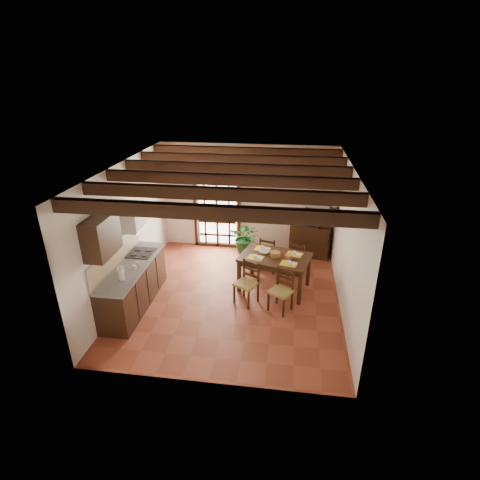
% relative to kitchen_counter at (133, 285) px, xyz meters
% --- Properties ---
extents(ground_plane, '(5.00, 5.00, 0.00)m').
position_rel_kitchen_counter_xyz_m(ground_plane, '(1.96, 0.60, -0.47)').
color(ground_plane, brown).
extents(room_shell, '(4.52, 5.02, 2.81)m').
position_rel_kitchen_counter_xyz_m(room_shell, '(1.96, 0.60, 1.34)').
color(room_shell, silver).
rests_on(room_shell, ground_plane).
extents(ceiling_beams, '(4.50, 4.34, 0.20)m').
position_rel_kitchen_counter_xyz_m(ceiling_beams, '(1.96, 0.60, 2.22)').
color(ceiling_beams, black).
rests_on(ceiling_beams, room_shell).
extents(french_door, '(1.26, 0.11, 2.32)m').
position_rel_kitchen_counter_xyz_m(french_door, '(1.16, 3.05, 0.70)').
color(french_door, white).
rests_on(french_door, ground_plane).
extents(kitchen_counter, '(0.64, 2.25, 1.38)m').
position_rel_kitchen_counter_xyz_m(kitchen_counter, '(0.00, 0.00, 0.00)').
color(kitchen_counter, black).
rests_on(kitchen_counter, ground_plane).
extents(upper_cabinet, '(0.35, 0.80, 0.70)m').
position_rel_kitchen_counter_xyz_m(upper_cabinet, '(-0.12, -0.70, 1.38)').
color(upper_cabinet, black).
rests_on(upper_cabinet, room_shell).
extents(range_hood, '(0.38, 0.60, 0.54)m').
position_rel_kitchen_counter_xyz_m(range_hood, '(-0.09, 0.55, 1.26)').
color(range_hood, white).
rests_on(range_hood, room_shell).
extents(counter_items, '(0.50, 1.43, 0.25)m').
position_rel_kitchen_counter_xyz_m(counter_items, '(0.00, 0.09, 0.49)').
color(counter_items, black).
rests_on(counter_items, kitchen_counter).
extents(dining_table, '(1.65, 1.27, 0.80)m').
position_rel_kitchen_counter_xyz_m(dining_table, '(2.81, 1.04, 0.22)').
color(dining_table, '#331C10').
rests_on(dining_table, ground_plane).
extents(chair_near_left, '(0.56, 0.55, 0.92)m').
position_rel_kitchen_counter_xyz_m(chair_near_left, '(2.28, 0.40, -0.19)').
color(chair_near_left, '#A48F46').
rests_on(chair_near_left, ground_plane).
extents(chair_near_right, '(0.55, 0.54, 0.88)m').
position_rel_kitchen_counter_xyz_m(chair_near_right, '(2.99, 0.22, -0.20)').
color(chair_near_right, '#A48F46').
rests_on(chair_near_right, ground_plane).
extents(chair_far_left, '(0.50, 0.48, 0.87)m').
position_rel_kitchen_counter_xyz_m(chair_far_left, '(2.64, 1.86, -0.20)').
color(chair_far_left, '#A48F46').
rests_on(chair_far_left, ground_plane).
extents(chair_far_right, '(0.54, 0.53, 0.89)m').
position_rel_kitchen_counter_xyz_m(chair_far_right, '(3.35, 1.68, -0.20)').
color(chair_far_right, '#A48F46').
rests_on(chair_far_right, ground_plane).
extents(table_setting, '(1.07, 0.71, 0.10)m').
position_rel_kitchen_counter_xyz_m(table_setting, '(2.81, 1.04, 0.40)').
color(table_setting, yellow).
rests_on(table_setting, dining_table).
extents(table_bowl, '(0.28, 0.28, 0.05)m').
position_rel_kitchen_counter_xyz_m(table_bowl, '(2.57, 1.15, 0.35)').
color(table_bowl, white).
rests_on(table_bowl, dining_table).
extents(sideboard, '(1.05, 0.61, 0.84)m').
position_rel_kitchen_counter_xyz_m(sideboard, '(3.63, 2.83, -0.05)').
color(sideboard, black).
rests_on(sideboard, ground_plane).
extents(crt_tv, '(0.57, 0.55, 0.40)m').
position_rel_kitchen_counter_xyz_m(crt_tv, '(3.63, 2.82, 0.56)').
color(crt_tv, black).
rests_on(crt_tv, sideboard).
extents(fuse_box, '(0.25, 0.03, 0.32)m').
position_rel_kitchen_counter_xyz_m(fuse_box, '(3.46, 3.08, 1.28)').
color(fuse_box, white).
rests_on(fuse_box, room_shell).
extents(plant_pot, '(0.39, 0.39, 0.24)m').
position_rel_kitchen_counter_xyz_m(plant_pot, '(2.01, 2.40, -0.36)').
color(plant_pot, maroon).
rests_on(plant_pot, ground_plane).
extents(potted_plant, '(2.04, 1.79, 2.15)m').
position_rel_kitchen_counter_xyz_m(potted_plant, '(2.01, 2.40, 0.10)').
color(potted_plant, '#144C19').
rests_on(potted_plant, ground_plane).
extents(wall_shelf, '(0.20, 0.42, 0.20)m').
position_rel_kitchen_counter_xyz_m(wall_shelf, '(4.10, 2.20, 1.04)').
color(wall_shelf, black).
rests_on(wall_shelf, room_shell).
extents(shelf_vase, '(0.15, 0.15, 0.15)m').
position_rel_kitchen_counter_xyz_m(shelf_vase, '(4.10, 2.20, 1.18)').
color(shelf_vase, '#B2BFB2').
rests_on(shelf_vase, wall_shelf).
extents(shelf_flowers, '(0.14, 0.14, 0.36)m').
position_rel_kitchen_counter_xyz_m(shelf_flowers, '(4.10, 2.20, 1.38)').
color(shelf_flowers, yellow).
rests_on(shelf_flowers, shelf_vase).
extents(framed_picture, '(0.03, 0.32, 0.32)m').
position_rel_kitchen_counter_xyz_m(framed_picture, '(4.18, 2.20, 1.58)').
color(framed_picture, brown).
rests_on(framed_picture, room_shell).
extents(pendant_lamp, '(0.36, 0.36, 0.84)m').
position_rel_kitchen_counter_xyz_m(pendant_lamp, '(2.81, 1.14, 1.60)').
color(pendant_lamp, black).
rests_on(pendant_lamp, room_shell).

